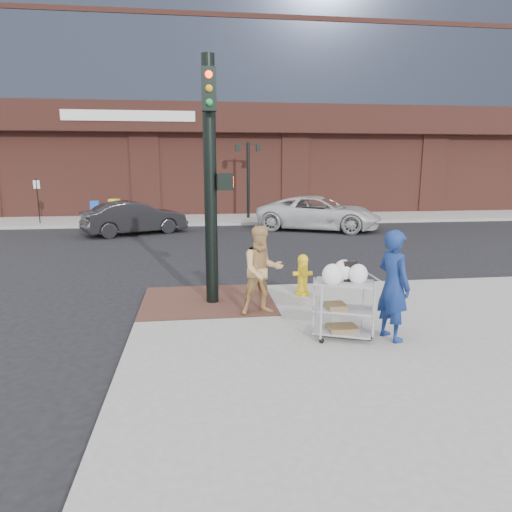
{
  "coord_description": "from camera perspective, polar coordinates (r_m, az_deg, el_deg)",
  "views": [
    {
      "loc": [
        -0.79,
        -8.64,
        3.07
      ],
      "look_at": [
        0.36,
        0.22,
        1.25
      ],
      "focal_mm": 32.0,
      "sensor_mm": 36.0,
      "label": 1
    }
  ],
  "objects": [
    {
      "name": "ground",
      "position": [
        9.2,
        -2.1,
        -7.98
      ],
      "size": [
        220.0,
        220.0,
        0.0
      ],
      "primitive_type": "plane",
      "color": "black",
      "rests_on": "ground"
    },
    {
      "name": "sidewalk_far",
      "position": [
        42.86,
        10.73,
        7.34
      ],
      "size": [
        65.0,
        36.0,
        0.15
      ],
      "primitive_type": "cube",
      "color": "gray",
      "rests_on": "ground"
    },
    {
      "name": "brick_curb_ramp",
      "position": [
        9.97,
        -6.04,
        -5.53
      ],
      "size": [
        2.8,
        2.4,
        0.01
      ],
      "primitive_type": "cube",
      "color": "#533227",
      "rests_on": "sidewalk_near"
    },
    {
      "name": "bank_building",
      "position": [
        41.56,
        0.94,
        27.0
      ],
      "size": [
        42.0,
        26.0,
        28.0
      ],
      "primitive_type": "cube",
      "color": "brown",
      "rests_on": "sidewalk_far"
    },
    {
      "name": "lamp_post",
      "position": [
        24.8,
        -0.99,
        10.49
      ],
      "size": [
        1.32,
        0.22,
        4.0
      ],
      "color": "black",
      "rests_on": "sidewalk_far"
    },
    {
      "name": "parking_sign",
      "position": [
        24.93,
        -25.59,
        6.23
      ],
      "size": [
        0.05,
        0.05,
        2.2
      ],
      "primitive_type": "cylinder",
      "color": "black",
      "rests_on": "sidewalk_far"
    },
    {
      "name": "traffic_signal_pole",
      "position": [
        9.42,
        -5.61,
        10.01
      ],
      "size": [
        0.61,
        0.51,
        5.0
      ],
      "color": "black",
      "rests_on": "sidewalk_near"
    },
    {
      "name": "woman_blue",
      "position": [
        7.91,
        16.79,
        -3.52
      ],
      "size": [
        0.64,
        0.79,
        1.87
      ],
      "primitive_type": "imported",
      "rotation": [
        0.0,
        0.0,
        1.89
      ],
      "color": "navy",
      "rests_on": "sidewalk_near"
    },
    {
      "name": "pedestrian_tan",
      "position": [
        8.87,
        0.76,
        -1.81
      ],
      "size": [
        0.95,
        0.8,
        1.75
      ],
      "primitive_type": "imported",
      "rotation": [
        0.0,
        0.0,
        0.18
      ],
      "color": "tan",
      "rests_on": "sidewalk_near"
    },
    {
      "name": "sedan_dark",
      "position": [
        20.71,
        -14.91,
        4.65
      ],
      "size": [
        4.64,
        3.25,
        1.45
      ],
      "primitive_type": "imported",
      "rotation": [
        0.0,
        0.0,
        2.01
      ],
      "color": "black",
      "rests_on": "ground"
    },
    {
      "name": "minivan_white",
      "position": [
        21.53,
        7.86,
        5.33
      ],
      "size": [
        6.21,
        4.69,
        1.57
      ],
      "primitive_type": "imported",
      "rotation": [
        0.0,
        0.0,
        1.15
      ],
      "color": "silver",
      "rests_on": "ground"
    },
    {
      "name": "utility_cart",
      "position": [
        7.85,
        10.85,
        -5.86
      ],
      "size": [
        1.09,
        0.85,
        1.33
      ],
      "color": "#9A9A9F",
      "rests_on": "sidewalk_near"
    },
    {
      "name": "fire_hydrant",
      "position": [
        10.29,
        5.85,
        -2.28
      ],
      "size": [
        0.44,
        0.31,
        0.93
      ],
      "color": "gold",
      "rests_on": "sidewalk_near"
    },
    {
      "name": "newsbox_yellow",
      "position": [
        24.68,
        -17.25,
        5.53
      ],
      "size": [
        0.54,
        0.51,
        1.12
      ],
      "primitive_type": "cube",
      "rotation": [
        0.0,
        0.0,
        -0.19
      ],
      "color": "yellow",
      "rests_on": "sidewalk_far"
    },
    {
      "name": "newsbox_blue",
      "position": [
        24.92,
        -19.44,
        5.35
      ],
      "size": [
        0.46,
        0.42,
        1.03
      ],
      "primitive_type": "cube",
      "rotation": [
        0.0,
        0.0,
        0.06
      ],
      "color": "#1B47B1",
      "rests_on": "sidewalk_far"
    }
  ]
}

